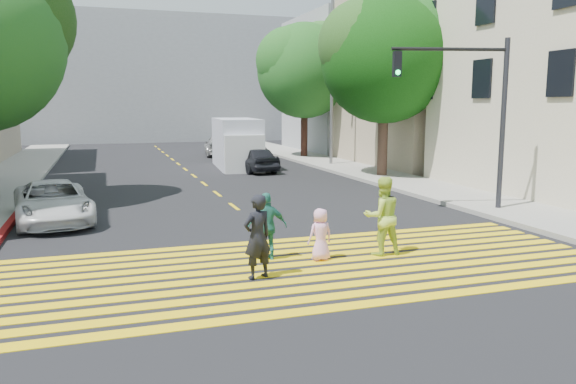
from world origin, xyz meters
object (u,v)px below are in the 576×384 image
pedestrian_child (320,234)px  traffic_signal (473,101)px  tree_right_far (306,66)px  white_sedan (53,202)px  pedestrian_woman (382,216)px  pedestrian_extra (267,226)px  white_van (238,145)px  silver_car (219,146)px  dark_car_near (254,159)px  pedestrian_man (257,237)px  dark_car_parked (253,150)px  tree_right_near (387,52)px

pedestrian_child → traffic_signal: bearing=-158.6°
tree_right_far → white_sedan: 23.00m
pedestrian_child → white_sedan: size_ratio=0.27×
pedestrian_woman → traffic_signal: bearing=-139.9°
pedestrian_extra → white_van: bearing=-94.9°
silver_car → dark_car_near: bearing=97.5°
pedestrian_man → white_sedan: bearing=-78.0°
dark_car_parked → dark_car_near: bearing=-100.3°
tree_right_far → pedestrian_woman: 25.01m
pedestrian_child → silver_car: 27.19m
tree_right_near → dark_car_near: size_ratio=2.20×
pedestrian_man → dark_car_near: size_ratio=0.43×
white_van → white_sedan: bearing=-119.4°
dark_car_near → white_van: 2.09m
tree_right_far → pedestrian_extra: 25.50m
dark_car_near → traffic_signal: traffic_signal is taller
tree_right_near → white_sedan: bearing=-156.1°
pedestrian_man → dark_car_near: pedestrian_man is taller
dark_car_parked → white_van: bearing=-111.2°
white_van → traffic_signal: 15.94m
dark_car_near → silver_car: size_ratio=0.87×
tree_right_far → pedestrian_extra: bearing=-111.9°
tree_right_far → pedestrian_man: 26.86m
dark_car_parked → traffic_signal: (2.13, -19.50, 3.01)m
dark_car_parked → white_van: size_ratio=0.62×
white_van → traffic_signal: (4.17, -15.21, 2.32)m
pedestrian_extra → white_sedan: pedestrian_extra is taller
pedestrian_woman → pedestrian_child: pedestrian_woman is taller
dark_car_near → silver_car: (0.08, 9.93, -0.01)m
dark_car_near → pedestrian_extra: bearing=69.5°
dark_car_near → pedestrian_woman: bearing=78.6°
pedestrian_man → silver_car: pedestrian_man is taller
pedestrian_woman → silver_car: (1.50, 27.02, -0.26)m
pedestrian_child → white_van: 19.22m
pedestrian_child → white_sedan: white_sedan is taller
dark_car_near → dark_car_parked: size_ratio=1.09×
white_sedan → dark_car_parked: bearing=49.7°
pedestrian_man → traffic_signal: bearing=-170.2°
pedestrian_man → pedestrian_woman: (3.25, 0.86, 0.06)m
tree_right_near → pedestrian_woman: size_ratio=4.75×
silver_car → white_van: 8.02m
white_sedan → white_van: bearing=47.6°
tree_right_far → silver_car: 8.19m
pedestrian_man → dark_car_parked: 24.99m
pedestrian_woman → dark_car_near: pedestrian_woman is taller
pedestrian_extra → white_van: 18.98m
dark_car_parked → white_van: (-2.04, -4.29, 0.69)m
tree_right_far → silver_car: bearing=146.2°
white_sedan → silver_car: bearing=58.0°
silver_car → traffic_signal: size_ratio=0.82×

